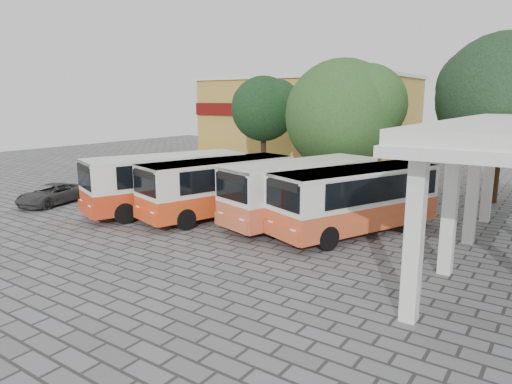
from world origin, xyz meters
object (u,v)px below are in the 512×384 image
Objects in this scene: bus_centre_left at (218,184)px; parked_car at (52,194)px; bus_far_left at (166,180)px; bus_far_right at (356,197)px; bus_centre_right at (302,188)px.

parked_car is at bearing -145.15° from bus_centre_left.
bus_far_left is 2.15× the size of parked_car.
bus_far_right is (10.25, 1.94, -0.05)m from bus_far_left.
bus_centre_left is 0.98× the size of bus_far_right.
bus_far_right is (3.00, -0.24, -0.04)m from bus_centre_right.
parked_car is (-17.23, -4.50, -1.16)m from bus_far_right.
bus_far_left reaches higher than bus_centre_right.
bus_far_left is at bearing -147.01° from bus_far_right.
bus_centre_left is 10.63m from parked_car.
bus_far_right is at bearing 31.79° from bus_far_left.
bus_centre_right is (7.25, 2.17, -0.02)m from bus_far_left.
bus_centre_left is 7.31m from bus_far_right.
bus_centre_right reaches higher than bus_centre_left.
parked_car is (-6.98, -2.57, -1.21)m from bus_far_left.
bus_centre_right reaches higher than bus_far_right.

